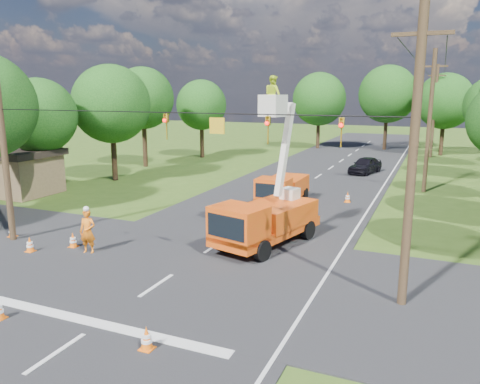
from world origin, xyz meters
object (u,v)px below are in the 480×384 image
at_px(traffic_cone_6, 12,230).
at_px(shed, 17,171).
at_px(tree_far_c, 445,101).
at_px(tree_left_f, 201,105).
at_px(tree_left_c, 39,116).
at_px(traffic_cone_3, 300,213).
at_px(ground_worker, 88,231).
at_px(traffic_cone_4, 73,240).
at_px(traffic_cone_2, 243,227).
at_px(pole_right_near, 413,155).
at_px(bucket_truck, 266,212).
at_px(traffic_cone_7, 348,197).
at_px(tree_left_d, 111,104).
at_px(tree_left_e, 143,98).
at_px(pole_left, 4,148).
at_px(pole_right_far, 434,110).
at_px(tree_far_a, 319,99).
at_px(pole_right_mid, 430,121).
at_px(traffic_cone_8, 244,238).
at_px(traffic_cone_5, 30,245).
at_px(tree_far_b, 388,94).
at_px(distant_car, 365,165).
at_px(traffic_cone_1, 147,338).

distance_m(traffic_cone_6, shed, 11.25).
bearing_deg(tree_far_c, tree_left_f, -153.72).
bearing_deg(tree_left_c, traffic_cone_3, 0.91).
bearing_deg(tree_left_f, ground_worker, -71.62).
xyz_separation_m(traffic_cone_4, tree_left_c, (-10.49, 8.73, 5.08)).
bearing_deg(tree_left_c, tree_far_c, 51.77).
distance_m(traffic_cone_2, pole_right_near, 10.77).
height_order(bucket_truck, traffic_cone_7, bucket_truck).
relative_size(traffic_cone_3, tree_left_d, 0.08).
distance_m(ground_worker, traffic_cone_2, 7.54).
distance_m(pole_right_near, tree_left_e, 33.56).
bearing_deg(ground_worker, tree_left_d, 112.34).
bearing_deg(tree_left_d, pole_left, -69.86).
height_order(traffic_cone_6, pole_left, pole_left).
bearing_deg(traffic_cone_4, bucket_truck, 24.78).
relative_size(traffic_cone_3, pole_right_near, 0.07).
height_order(pole_left, tree_left_e, tree_left_e).
distance_m(pole_right_far, tree_left_c, 39.83).
bearing_deg(traffic_cone_2, ground_worker, -134.36).
distance_m(ground_worker, traffic_cone_3, 11.76).
relative_size(traffic_cone_2, tree_far_c, 0.08).
bearing_deg(traffic_cone_7, tree_far_a, 107.52).
distance_m(pole_right_mid, pole_left, 26.91).
relative_size(traffic_cone_8, pole_right_near, 0.07).
xyz_separation_m(bucket_truck, pole_right_far, (6.40, 35.98, 3.46)).
relative_size(pole_left, tree_left_f, 1.07).
bearing_deg(tree_far_a, shed, -110.38).
xyz_separation_m(pole_right_mid, shed, (-26.50, -12.00, -3.49)).
height_order(traffic_cone_3, pole_left, pole_left).
bearing_deg(tree_far_a, tree_left_f, -127.01).
relative_size(traffic_cone_3, traffic_cone_5, 1.00).
distance_m(traffic_cone_4, pole_right_mid, 24.94).
distance_m(traffic_cone_2, traffic_cone_3, 4.39).
distance_m(bucket_truck, pole_right_mid, 17.56).
bearing_deg(bucket_truck, tree_far_b, 103.53).
relative_size(distant_car, pole_right_far, 0.43).
height_order(pole_right_near, shed, pole_right_near).
xyz_separation_m(distant_car, tree_left_c, (-19.90, -17.26, 4.70)).
bearing_deg(tree_far_b, tree_left_d, -120.96).
distance_m(traffic_cone_8, pole_right_far, 37.38).
height_order(shed, tree_left_e, tree_left_e).
bearing_deg(traffic_cone_6, traffic_cone_8, 16.82).
bearing_deg(tree_left_f, traffic_cone_5, -76.45).
distance_m(tree_left_e, tree_far_c, 33.04).
distance_m(ground_worker, tree_left_e, 25.69).
bearing_deg(traffic_cone_8, traffic_cone_1, -83.98).
xyz_separation_m(distant_car, traffic_cone_7, (0.65, -11.91, -0.38)).
xyz_separation_m(pole_right_far, pole_left, (-18.00, -40.00, -0.61)).
relative_size(distant_car, tree_left_d, 0.47).
bearing_deg(tree_far_a, traffic_cone_4, -91.35).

